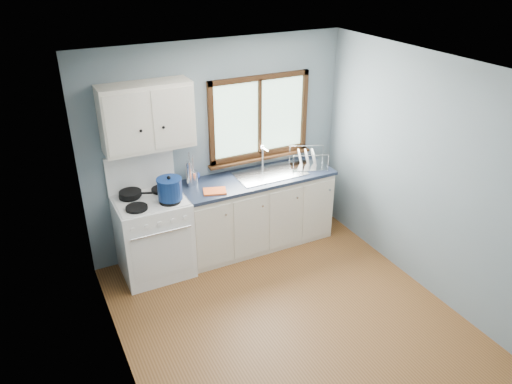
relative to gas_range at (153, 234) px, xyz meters
name	(u,v)px	position (x,y,z in m)	size (l,w,h in m)	color
floor	(292,323)	(0.95, -1.47, -0.50)	(3.20, 3.60, 0.02)	brown
ceiling	(302,72)	(0.95, -1.47, 2.02)	(3.20, 3.60, 0.02)	white
wall_back	(218,147)	(0.95, 0.34, 0.76)	(3.20, 0.02, 2.50)	slate
wall_front	(451,345)	(0.95, -3.28, 0.76)	(3.20, 0.02, 2.50)	slate
wall_left	(115,260)	(-0.66, -1.47, 0.76)	(0.02, 3.60, 2.50)	slate
wall_right	(432,179)	(2.56, -1.47, 0.76)	(0.02, 3.60, 2.50)	slate
gas_range	(153,234)	(0.00, 0.00, 0.00)	(0.76, 0.69, 1.36)	white
base_cabinets	(257,214)	(1.31, 0.02, -0.08)	(1.85, 0.60, 0.88)	beige
countertop	(257,178)	(1.31, 0.02, 0.41)	(1.89, 0.64, 0.04)	#171F30
sink	(270,178)	(1.49, 0.02, 0.37)	(0.84, 0.46, 0.44)	silver
window	(260,123)	(1.48, 0.30, 0.98)	(1.36, 0.10, 1.03)	#9EC6A8
upper_cabinets	(147,117)	(0.10, 0.15, 1.31)	(0.95, 0.35, 0.70)	beige
skillet	(131,193)	(-0.17, 0.12, 0.49)	(0.39, 0.32, 0.05)	black
stockpot	(170,189)	(0.19, -0.14, 0.59)	(0.30, 0.30, 0.27)	navy
utensil_crock	(193,177)	(0.56, 0.18, 0.51)	(0.13, 0.13, 0.39)	silver
thermos	(189,174)	(0.51, 0.13, 0.58)	(0.07, 0.07, 0.30)	silver
soap_bottle	(197,170)	(0.65, 0.25, 0.55)	(0.09, 0.09, 0.24)	blue
dish_towel	(215,191)	(0.71, -0.13, 0.44)	(0.25, 0.18, 0.02)	orange
dish_rack	(308,162)	(2.01, 0.00, 0.49)	(0.54, 0.48, 0.23)	silver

